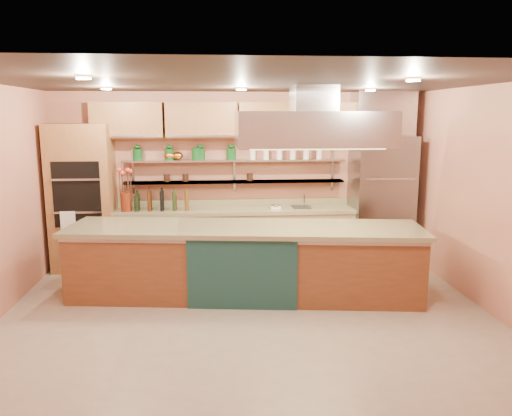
{
  "coord_description": "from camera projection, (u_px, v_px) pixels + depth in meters",
  "views": [
    {
      "loc": [
        -0.4,
        -5.75,
        2.43
      ],
      "look_at": [
        0.18,
        1.0,
        1.16
      ],
      "focal_mm": 35.0,
      "sensor_mm": 36.0,
      "label": 1
    }
  ],
  "objects": [
    {
      "name": "floor",
      "position": [
        248.0,
        317.0,
        6.12
      ],
      "size": [
        6.0,
        5.0,
        0.02
      ],
      "primitive_type": "cube",
      "color": "gray",
      "rests_on": "ground"
    },
    {
      "name": "ceiling",
      "position": [
        247.0,
        81.0,
        5.6
      ],
      "size": [
        6.0,
        5.0,
        0.02
      ],
      "primitive_type": "cube",
      "color": "black",
      "rests_on": "wall_back"
    },
    {
      "name": "wall_back",
      "position": [
        237.0,
        178.0,
        8.3
      ],
      "size": [
        6.0,
        0.04,
        2.8
      ],
      "primitive_type": "cube",
      "color": "#BE7559",
      "rests_on": "floor"
    },
    {
      "name": "wall_front",
      "position": [
        273.0,
        268.0,
        3.41
      ],
      "size": [
        6.0,
        0.04,
        2.8
      ],
      "primitive_type": "cube",
      "color": "#BE7559",
      "rests_on": "floor"
    },
    {
      "name": "wall_right",
      "position": [
        492.0,
        200.0,
        6.11
      ],
      "size": [
        0.04,
        5.0,
        2.8
      ],
      "primitive_type": "cube",
      "color": "#BE7559",
      "rests_on": "floor"
    },
    {
      "name": "oven_stack",
      "position": [
        83.0,
        198.0,
        7.83
      ],
      "size": [
        0.95,
        0.64,
        2.3
      ],
      "primitive_type": "cube",
      "color": "#986337",
      "rests_on": "floor"
    },
    {
      "name": "refrigerator",
      "position": [
        381.0,
        200.0,
        8.21
      ],
      "size": [
        0.95,
        0.72,
        2.1
      ],
      "primitive_type": "cube",
      "color": "slate",
      "rests_on": "floor"
    },
    {
      "name": "back_counter",
      "position": [
        236.0,
        237.0,
        8.18
      ],
      "size": [
        3.84,
        0.64,
        0.93
      ],
      "primitive_type": "cube",
      "color": "tan",
      "rests_on": "floor"
    },
    {
      "name": "wall_shelf_lower",
      "position": [
        235.0,
        182.0,
        8.18
      ],
      "size": [
        3.6,
        0.26,
        0.03
      ],
      "primitive_type": "cube",
      "color": "#AAADB1",
      "rests_on": "wall_back"
    },
    {
      "name": "wall_shelf_upper",
      "position": [
        234.0,
        160.0,
        8.12
      ],
      "size": [
        3.6,
        0.26,
        0.03
      ],
      "primitive_type": "cube",
      "color": "#AAADB1",
      "rests_on": "wall_back"
    },
    {
      "name": "upper_cabinets",
      "position": [
        237.0,
        120.0,
        7.95
      ],
      "size": [
        4.6,
        0.36,
        0.55
      ],
      "primitive_type": "cube",
      "color": "#986337",
      "rests_on": "wall_back"
    },
    {
      "name": "range_hood",
      "position": [
        313.0,
        129.0,
        6.5
      ],
      "size": [
        2.0,
        1.0,
        0.45
      ],
      "primitive_type": "cube",
      "color": "#AAADB1",
      "rests_on": "ceiling"
    },
    {
      "name": "ceiling_downlights",
      "position": [
        246.0,
        85.0,
        5.8
      ],
      "size": [
        4.0,
        2.8,
        0.02
      ],
      "primitive_type": "cube",
      "color": "#FFE5A5",
      "rests_on": "ceiling"
    },
    {
      "name": "island",
      "position": [
        245.0,
        261.0,
        6.74
      ],
      "size": [
        4.72,
        1.6,
        0.97
      ],
      "primitive_type": "cube",
      "rotation": [
        0.0,
        0.0,
        -0.13
      ],
      "color": "brown",
      "rests_on": "floor"
    },
    {
      "name": "flower_vase",
      "position": [
        126.0,
        202.0,
        7.87
      ],
      "size": [
        0.17,
        0.17,
        0.3
      ],
      "primitive_type": "cylinder",
      "rotation": [
        0.0,
        0.0,
        -0.0
      ],
      "color": "#63210E",
      "rests_on": "back_counter"
    },
    {
      "name": "oil_bottle_cluster",
      "position": [
        162.0,
        202.0,
        7.92
      ],
      "size": [
        0.93,
        0.37,
        0.29
      ],
      "primitive_type": "cube",
      "rotation": [
        0.0,
        0.0,
        0.12
      ],
      "color": "black",
      "rests_on": "back_counter"
    },
    {
      "name": "kitchen_scale",
      "position": [
        276.0,
        206.0,
        8.09
      ],
      "size": [
        0.18,
        0.15,
        0.09
      ],
      "primitive_type": "cube",
      "rotation": [
        0.0,
        0.0,
        -0.24
      ],
      "color": "white",
      "rests_on": "back_counter"
    },
    {
      "name": "bar_faucet",
      "position": [
        304.0,
        200.0,
        8.22
      ],
      "size": [
        0.04,
        0.04,
        0.22
      ],
      "primitive_type": "cylinder",
      "rotation": [
        0.0,
        0.0,
        -0.25
      ],
      "color": "silver",
      "rests_on": "back_counter"
    },
    {
      "name": "copper_kettle",
      "position": [
        178.0,
        156.0,
        8.03
      ],
      "size": [
        0.19,
        0.19,
        0.14
      ],
      "primitive_type": "ellipsoid",
      "rotation": [
        0.0,
        0.0,
        0.11
      ],
      "color": "orange",
      "rests_on": "wall_shelf_upper"
    },
    {
      "name": "green_canister",
      "position": [
        197.0,
        154.0,
        8.05
      ],
      "size": [
        0.21,
        0.21,
        0.19
      ],
      "primitive_type": "cylinder",
      "rotation": [
        0.0,
        0.0,
        0.41
      ],
      "color": "#0E4318",
      "rests_on": "wall_shelf_upper"
    }
  ]
}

